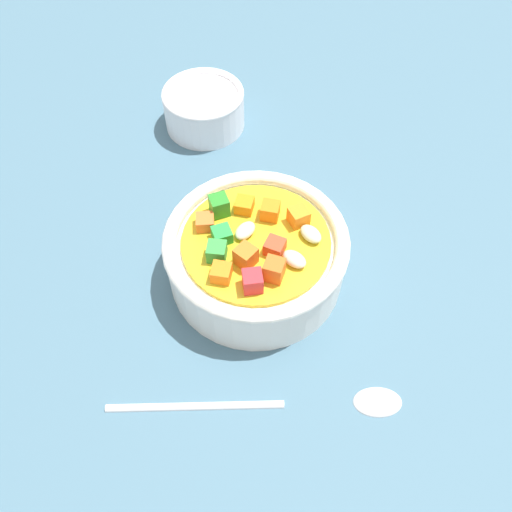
{
  "coord_description": "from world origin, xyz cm",
  "views": [
    {
      "loc": [
        -15.77,
        21.33,
        39.78
      ],
      "look_at": [
        0.0,
        0.0,
        2.78
      ],
      "focal_mm": 36.97,
      "sensor_mm": 36.0,
      "label": 1
    }
  ],
  "objects": [
    {
      "name": "spoon",
      "position": [
        -10.31,
        7.42,
        0.4
      ],
      "size": [
        19.02,
        15.27,
        0.92
      ],
      "rotation": [
        0.0,
        0.0,
        3.8
      ],
      "color": "silver",
      "rests_on": "ground_plane"
    },
    {
      "name": "soup_bowl_main",
      "position": [
        -0.0,
        0.01,
        3.07
      ],
      "size": [
        15.68,
        15.68,
        6.84
      ],
      "color": "white",
      "rests_on": "ground_plane"
    },
    {
      "name": "side_bowl_small",
      "position": [
        16.7,
        -12.98,
        2.33
      ],
      "size": [
        8.87,
        8.87,
        4.53
      ],
      "color": "white",
      "rests_on": "ground_plane"
    },
    {
      "name": "ground_plane",
      "position": [
        0.0,
        0.0,
        -1.0
      ],
      "size": [
        140.0,
        140.0,
        2.0
      ],
      "primitive_type": "cube",
      "color": "#42667A"
    }
  ]
}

